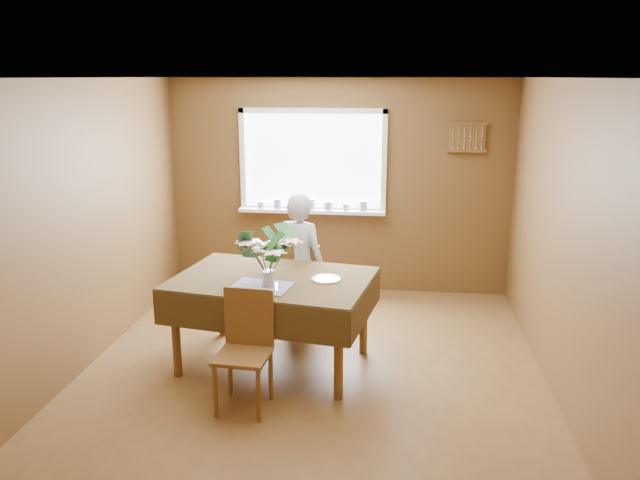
# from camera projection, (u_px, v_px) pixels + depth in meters

# --- Properties ---
(floor) EXTENTS (4.50, 4.50, 0.00)m
(floor) POSITION_uv_depth(u_px,v_px,m) (312.00, 371.00, 5.48)
(floor) COLOR brown
(floor) RESTS_ON ground
(ceiling) EXTENTS (4.50, 4.50, 0.00)m
(ceiling) POSITION_uv_depth(u_px,v_px,m) (311.00, 78.00, 4.84)
(ceiling) COLOR white
(ceiling) RESTS_ON wall_back
(wall_back) EXTENTS (4.00, 0.00, 4.00)m
(wall_back) POSITION_uv_depth(u_px,v_px,m) (338.00, 187.00, 7.32)
(wall_back) COLOR brown
(wall_back) RESTS_ON floor
(wall_front) EXTENTS (4.00, 0.00, 4.00)m
(wall_front) POSITION_uv_depth(u_px,v_px,m) (247.00, 346.00, 3.00)
(wall_front) COLOR brown
(wall_front) RESTS_ON floor
(wall_left) EXTENTS (0.00, 4.50, 4.50)m
(wall_left) POSITION_uv_depth(u_px,v_px,m) (84.00, 226.00, 5.41)
(wall_left) COLOR brown
(wall_left) RESTS_ON floor
(wall_right) EXTENTS (0.00, 4.50, 4.50)m
(wall_right) POSITION_uv_depth(u_px,v_px,m) (562.00, 241.00, 4.92)
(wall_right) COLOR brown
(wall_right) RESTS_ON floor
(window_assembly) EXTENTS (1.72, 0.20, 1.22)m
(window_assembly) POSITION_uv_depth(u_px,v_px,m) (312.00, 179.00, 7.28)
(window_assembly) COLOR white
(window_assembly) RESTS_ON wall_back
(spoon_rack) EXTENTS (0.44, 0.05, 0.33)m
(spoon_rack) POSITION_uv_depth(u_px,v_px,m) (467.00, 137.00, 6.96)
(spoon_rack) COLOR brown
(spoon_rack) RESTS_ON wall_back
(dining_table) EXTENTS (1.85, 1.41, 0.82)m
(dining_table) POSITION_uv_depth(u_px,v_px,m) (273.00, 288.00, 5.45)
(dining_table) COLOR brown
(dining_table) RESTS_ON floor
(chair_far) EXTENTS (0.40, 0.40, 0.91)m
(chair_far) POSITION_uv_depth(u_px,v_px,m) (301.00, 282.00, 6.28)
(chair_far) COLOR brown
(chair_far) RESTS_ON floor
(chair_near) EXTENTS (0.42, 0.42, 0.93)m
(chair_near) POSITION_uv_depth(u_px,v_px,m) (246.00, 344.00, 4.82)
(chair_near) COLOR brown
(chair_near) RESTS_ON floor
(seated_woman) EXTENTS (0.61, 0.51, 1.43)m
(seated_woman) POSITION_uv_depth(u_px,v_px,m) (301.00, 264.00, 6.16)
(seated_woman) COLOR white
(seated_woman) RESTS_ON floor
(flower_bouquet) EXTENTS (0.51, 0.51, 0.44)m
(flower_bouquet) POSITION_uv_depth(u_px,v_px,m) (268.00, 252.00, 5.15)
(flower_bouquet) COLOR white
(flower_bouquet) RESTS_ON dining_table
(side_plate) EXTENTS (0.27, 0.27, 0.01)m
(side_plate) POSITION_uv_depth(u_px,v_px,m) (326.00, 279.00, 5.36)
(side_plate) COLOR white
(side_plate) RESTS_ON dining_table
(table_knife) EXTENTS (0.06, 0.20, 0.00)m
(table_knife) POSITION_uv_depth(u_px,v_px,m) (276.00, 286.00, 5.16)
(table_knife) COLOR silver
(table_knife) RESTS_ON dining_table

